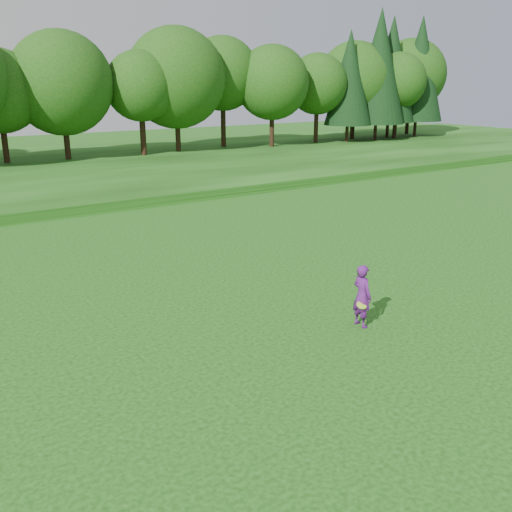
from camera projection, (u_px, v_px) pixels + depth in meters
ground at (342, 338)px, 15.94m from camera, size 140.00×140.00×0.00m
berm at (34, 173)px, 42.74m from camera, size 130.00×30.00×0.60m
walking_path at (98, 210)px, 31.75m from camera, size 130.00×1.60×0.04m
treeline at (9, 65)px, 43.61m from camera, size 104.00×7.00×15.00m
woman at (362, 296)px, 16.50m from camera, size 0.56×0.70×1.87m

